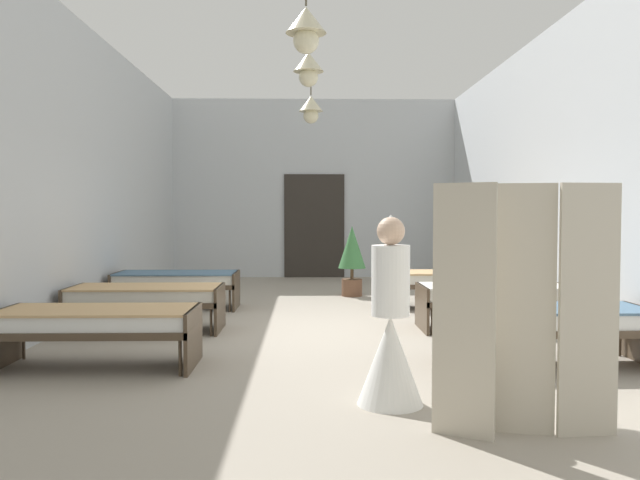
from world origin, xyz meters
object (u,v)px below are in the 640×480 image
at_px(bed_left_row_1, 146,297).
at_px(privacy_screen, 525,310).
at_px(bed_right_row_0, 551,321).
at_px(bed_right_row_1, 494,296).
at_px(bed_right_row_2, 458,280).
at_px(bed_left_row_2, 177,281).
at_px(nurse_near_aisle, 390,337).
at_px(potted_plant, 352,255).
at_px(bed_left_row_0, 97,322).

xyz_separation_m(bed_left_row_1, privacy_screen, (3.49, -3.87, 0.41)).
bearing_deg(bed_right_row_0, bed_left_row_1, 156.86).
distance_m(bed_right_row_1, bed_right_row_2, 1.90).
bearing_deg(bed_right_row_1, bed_left_row_2, 156.86).
xyz_separation_m(bed_left_row_2, nurse_near_aisle, (2.69, -5.05, 0.09)).
height_order(bed_right_row_2, privacy_screen, privacy_screen).
bearing_deg(bed_right_row_1, bed_left_row_1, 180.00).
height_order(bed_right_row_2, potted_plant, potted_plant).
bearing_deg(potted_plant, bed_right_row_0, -73.13).
bearing_deg(nurse_near_aisle, bed_right_row_1, 147.16).
distance_m(bed_left_row_1, bed_right_row_1, 4.44).
distance_m(bed_left_row_0, nurse_near_aisle, 2.96).
bearing_deg(bed_left_row_0, privacy_screen, -29.39).
xyz_separation_m(bed_right_row_0, bed_left_row_1, (-4.44, 1.90, 0.00)).
relative_size(bed_left_row_2, bed_right_row_2, 1.00).
distance_m(nurse_near_aisle, privacy_screen, 1.13).
bearing_deg(bed_left_row_2, bed_right_row_0, -40.53).
height_order(bed_left_row_0, bed_right_row_1, same).
bearing_deg(privacy_screen, bed_right_row_1, 87.44).
bearing_deg(bed_left_row_2, nurse_near_aisle, -62.01).
bearing_deg(bed_right_row_2, nurse_near_aisle, -109.20).
xyz_separation_m(bed_left_row_2, privacy_screen, (3.49, -5.77, 0.41)).
height_order(bed_right_row_1, bed_left_row_2, same).
relative_size(bed_left_row_0, privacy_screen, 1.12).
bearing_deg(bed_left_row_1, bed_right_row_1, 0.00).
bearing_deg(bed_left_row_2, privacy_screen, -58.79).
bearing_deg(bed_right_row_0, bed_right_row_1, 90.00).
distance_m(bed_right_row_1, nurse_near_aisle, 3.61).
bearing_deg(bed_left_row_0, potted_plant, 61.37).
height_order(bed_left_row_1, potted_plant, potted_plant).
bearing_deg(nurse_near_aisle, bed_left_row_2, -155.69).
relative_size(potted_plant, privacy_screen, 0.75).
bearing_deg(bed_left_row_1, bed_right_row_0, -23.14).
relative_size(bed_right_row_1, privacy_screen, 1.12).
bearing_deg(bed_right_row_2, bed_left_row_2, 180.00).
relative_size(bed_right_row_1, potted_plant, 1.50).
distance_m(bed_left_row_0, bed_right_row_0, 4.44).
relative_size(nurse_near_aisle, privacy_screen, 0.87).
xyz_separation_m(potted_plant, privacy_screen, (0.64, -7.20, 0.10)).
bearing_deg(bed_left_row_1, privacy_screen, -47.90).
height_order(bed_left_row_0, privacy_screen, privacy_screen).
bearing_deg(bed_right_row_0, potted_plant, 106.87).
relative_size(bed_left_row_0, nurse_near_aisle, 1.28).
relative_size(bed_right_row_1, bed_right_row_2, 1.00).
distance_m(bed_left_row_1, nurse_near_aisle, 4.14).
relative_size(bed_right_row_2, privacy_screen, 1.12).
xyz_separation_m(nurse_near_aisle, privacy_screen, (0.81, -0.72, 0.32)).
xyz_separation_m(bed_left_row_0, privacy_screen, (3.49, -1.97, 0.41)).
xyz_separation_m(bed_right_row_0, bed_left_row_2, (-4.44, 3.80, 0.00)).
height_order(bed_left_row_0, nurse_near_aisle, nurse_near_aisle).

